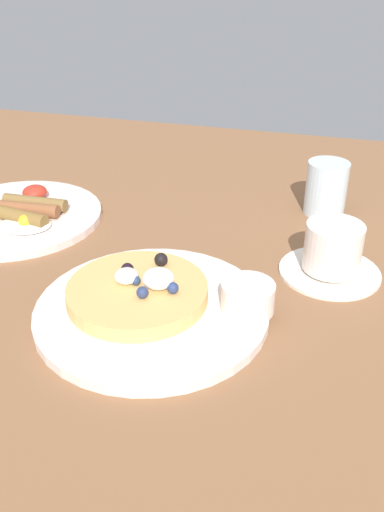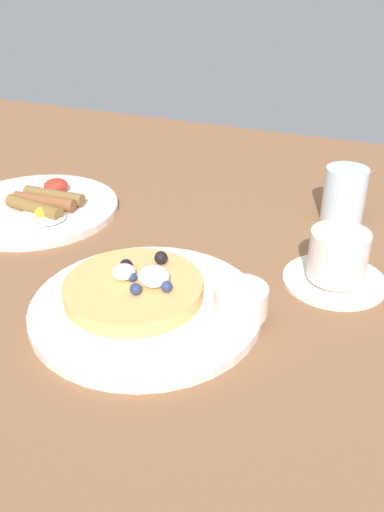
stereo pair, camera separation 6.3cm
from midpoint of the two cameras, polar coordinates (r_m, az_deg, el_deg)
The scene contains 9 objects.
ground_plane at distance 68.32cm, azimuth -1.97°, elevation -3.76°, with size 172.80×128.91×3.00cm, color brown.
pancake_plate at distance 61.86cm, azimuth -1.84°, elevation -5.45°, with size 26.03×26.03×1.18cm, color white.
pancake_with_berries at distance 62.26cm, azimuth -3.09°, elevation -3.35°, with size 15.88×15.88×3.91cm.
syrup_ramekin at distance 59.63cm, azimuth 8.13°, elevation -4.64°, with size 5.86×5.86×3.25cm.
breakfast_plate at distance 87.04cm, azimuth -13.96°, elevation 4.75°, with size 25.24×25.24×1.11cm, color #F5DCD3.
fried_breakfast at distance 85.46cm, azimuth -12.89°, elevation 5.48°, with size 10.68×14.05×2.28cm.
coffee_saucer at distance 70.21cm, azimuth 17.08°, elevation -2.35°, with size 12.61×12.61×0.84cm, color white.
coffee_cup at distance 68.63cm, azimuth 17.50°, elevation 0.21°, with size 7.04×10.05×5.95cm.
water_glass at distance 84.61cm, azimuth 17.61°, elevation 6.05°, with size 6.16×6.16×8.05cm, color silver.
Camera 2 is at (26.71, -50.49, 36.57)cm, focal length 38.60 mm.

